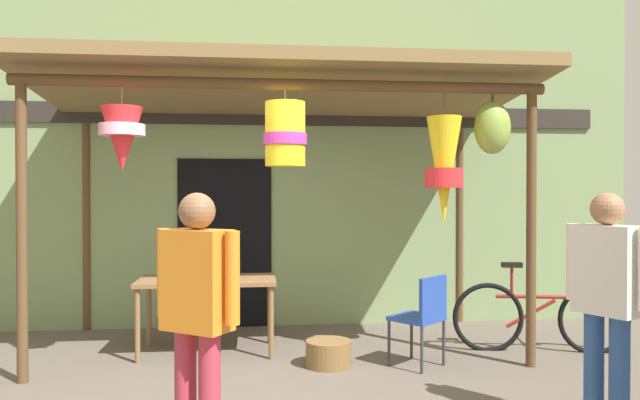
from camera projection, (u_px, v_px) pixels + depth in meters
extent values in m
plane|color=#60564C|center=(242.00, 387.00, 4.95)|extent=(30.00, 30.00, 0.00)
cube|color=#7A9360|center=(246.00, 157.00, 7.29)|extent=(9.59, 0.25, 4.07)
cube|color=#2D2823|center=(246.00, 115.00, 7.14)|extent=(8.63, 0.04, 0.24)
cube|color=black|center=(225.00, 243.00, 7.15)|extent=(1.10, 0.03, 2.00)
cylinder|color=brown|center=(22.00, 231.00, 5.05)|extent=(0.09, 0.09, 2.55)
cylinder|color=brown|center=(531.00, 228.00, 5.52)|extent=(0.09, 0.09, 2.55)
cylinder|color=brown|center=(87.00, 221.00, 6.99)|extent=(0.09, 0.09, 2.55)
cylinder|color=brown|center=(460.00, 219.00, 7.47)|extent=(0.09, 0.09, 2.55)
cylinder|color=brown|center=(288.00, 84.00, 5.27)|extent=(4.67, 0.10, 0.10)
cylinder|color=brown|center=(279.00, 101.00, 7.21)|extent=(4.67, 0.10, 0.10)
cube|color=olive|center=(283.00, 90.00, 6.24)|extent=(4.97, 2.46, 0.34)
cylinder|color=brown|center=(122.00, 97.00, 5.16)|extent=(0.01, 0.01, 0.16)
cone|color=red|center=(122.00, 139.00, 5.17)|extent=(0.36, 0.36, 0.56)
cylinder|color=pink|center=(122.00, 130.00, 5.17)|extent=(0.39, 0.39, 0.10)
cylinder|color=brown|center=(285.00, 96.00, 5.24)|extent=(0.01, 0.01, 0.11)
cylinder|color=yellow|center=(285.00, 134.00, 5.24)|extent=(0.35, 0.35, 0.56)
cylinder|color=#D13399|center=(285.00, 139.00, 5.24)|extent=(0.38, 0.38, 0.10)
cylinder|color=brown|center=(444.00, 105.00, 5.47)|extent=(0.01, 0.01, 0.21)
cone|color=yellow|center=(444.00, 171.00, 5.48)|extent=(0.32, 0.32, 0.98)
cylinder|color=red|center=(444.00, 178.00, 5.48)|extent=(0.35, 0.35, 0.18)
cylinder|color=#4C3D23|center=(493.00, 98.00, 5.53)|extent=(0.02, 0.02, 0.06)
ellipsoid|color=#89A842|center=(492.00, 128.00, 5.53)|extent=(0.33, 0.28, 0.49)
cube|color=brown|center=(208.00, 280.00, 6.01)|extent=(1.35, 0.71, 0.04)
cylinder|color=brown|center=(137.00, 326.00, 5.64)|extent=(0.05, 0.05, 0.70)
cylinder|color=brown|center=(271.00, 323.00, 5.78)|extent=(0.05, 0.05, 0.70)
cylinder|color=brown|center=(149.00, 313.00, 6.25)|extent=(0.05, 0.05, 0.70)
cylinder|color=brown|center=(270.00, 310.00, 6.38)|extent=(0.05, 0.05, 0.70)
ellipsoid|color=green|center=(201.00, 272.00, 6.02)|extent=(0.75, 0.53, 0.13)
ellipsoid|color=orange|center=(212.00, 272.00, 5.98)|extent=(0.34, 0.26, 0.09)
cube|color=#2347A8|center=(416.00, 318.00, 5.56)|extent=(0.56, 0.56, 0.04)
cube|color=#2347A8|center=(433.00, 299.00, 5.43)|extent=(0.33, 0.29, 0.40)
cylinder|color=#333338|center=(411.00, 335.00, 5.82)|extent=(0.03, 0.03, 0.44)
cylinder|color=#333338|center=(389.00, 342.00, 5.55)|extent=(0.03, 0.03, 0.44)
cylinder|color=#333338|center=(444.00, 342.00, 5.57)|extent=(0.03, 0.03, 0.44)
cylinder|color=#333338|center=(422.00, 349.00, 5.31)|extent=(0.03, 0.03, 0.44)
cylinder|color=brown|center=(329.00, 353.00, 5.55)|extent=(0.42, 0.42, 0.24)
torus|color=black|center=(594.00, 320.00, 6.01)|extent=(0.71, 0.19, 0.71)
torus|color=black|center=(488.00, 318.00, 6.10)|extent=(0.71, 0.19, 0.71)
cylinder|color=maroon|center=(541.00, 297.00, 6.05)|extent=(0.87, 0.21, 0.04)
cylinder|color=maroon|center=(531.00, 314.00, 6.06)|extent=(0.49, 0.13, 0.31)
cylinder|color=maroon|center=(512.00, 281.00, 6.08)|extent=(0.03, 0.03, 0.30)
cube|color=black|center=(512.00, 265.00, 6.07)|extent=(0.21, 0.12, 0.05)
cylinder|color=#262628|center=(586.00, 272.00, 6.01)|extent=(0.11, 0.44, 0.02)
cylinder|color=#B23347|center=(210.00, 399.00, 3.51)|extent=(0.13, 0.13, 0.79)
cylinder|color=#B23347|center=(186.00, 395.00, 3.59)|extent=(0.13, 0.13, 0.79)
cube|color=orange|center=(197.00, 280.00, 3.54)|extent=(0.45, 0.41, 0.59)
cylinder|color=orange|center=(232.00, 278.00, 3.42)|extent=(0.08, 0.08, 0.53)
cylinder|color=orange|center=(164.00, 272.00, 3.66)|extent=(0.08, 0.08, 0.53)
sphere|color=#896042|center=(197.00, 211.00, 3.53)|extent=(0.22, 0.22, 0.22)
cylinder|color=#2D5193|center=(594.00, 370.00, 4.10)|extent=(0.13, 0.13, 0.79)
cylinder|color=#2D5193|center=(619.00, 376.00, 3.95)|extent=(0.13, 0.13, 0.79)
cube|color=silver|center=(607.00, 270.00, 4.01)|extent=(0.38, 0.46, 0.59)
cylinder|color=silver|center=(573.00, 261.00, 4.23)|extent=(0.08, 0.08, 0.53)
sphere|color=#9E704C|center=(607.00, 209.00, 4.01)|extent=(0.22, 0.22, 0.22)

